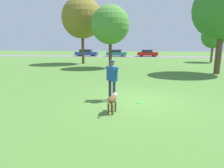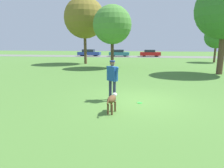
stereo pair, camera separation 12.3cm
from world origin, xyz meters
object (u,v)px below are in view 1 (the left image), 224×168
frisbee (140,103)px  tree_mid_center (110,25)px  parked_car_red (147,53)px  tree_near_right (223,10)px  parked_car_teal (117,53)px  tree_far_right (213,37)px  dog (112,100)px  person (112,77)px  tree_far_left (82,18)px  parked_car_blue (86,53)px

frisbee → tree_mid_center: (-3.01, 12.27, 4.31)m
tree_mid_center → parked_car_red: (4.54, 19.57, -3.65)m
tree_near_right → parked_car_teal: (-10.89, 22.28, -4.43)m
tree_far_right → tree_mid_center: bearing=-147.0°
tree_far_right → parked_car_teal: size_ratio=1.23×
dog → person: bearing=17.5°
dog → parked_car_teal: (-3.53, 32.94, 0.19)m
dog → tree_far_left: tree_far_left is taller
frisbee → tree_far_left: (-6.98, 16.15, 5.50)m
tree_far_right → tree_near_right: (-3.27, -11.17, 1.72)m
dog → tree_far_left: size_ratio=0.12×
tree_near_right → tree_far_left: 15.01m
parked_car_blue → parked_car_teal: 6.19m
frisbee → tree_mid_center: 13.35m
dog → parked_car_blue: bearing=25.9°
dog → parked_car_red: (2.52, 33.18, 0.19)m
parked_car_teal → tree_mid_center: bearing=-86.2°
frisbee → tree_far_right: (9.64, 20.48, 3.36)m
dog → tree_mid_center: tree_mid_center is taller
person → parked_car_blue: size_ratio=0.39×
person → parked_car_teal: bearing=135.2°
dog → tree_near_right: size_ratio=0.13×
person → parked_car_red: 31.69m
frisbee → tree_near_right: 12.38m
person → tree_far_left: size_ratio=0.22×
person → frisbee: (1.21, -0.27, -1.05)m
tree_near_right → parked_car_teal: tree_near_right is taller
person → parked_car_red: size_ratio=0.44×
person → tree_far_left: bearing=149.1°
tree_far_left → dog: bearing=-71.1°
tree_near_right → person: bearing=-130.0°
tree_far_left → parked_car_blue: tree_far_left is taller
parked_car_red → tree_far_right: bearing=-56.2°
tree_near_right → parked_car_blue: bearing=127.3°
parked_car_red → frisbee: bearing=-94.4°
person → tree_mid_center: tree_mid_center is taller
person → parked_car_red: person is taller
tree_near_right → parked_car_red: bearing=102.1°
parked_car_blue → tree_mid_center: bearing=-68.3°
person → parked_car_blue: (-9.49, 31.47, -0.38)m
tree_far_right → tree_near_right: bearing=-106.3°
tree_far_left → tree_near_right: bearing=-27.1°
frisbee → parked_car_blue: size_ratio=0.05×
parked_car_blue → parked_car_red: bearing=0.6°
frisbee → parked_car_red: bearing=87.2°
tree_far_left → parked_car_teal: (2.46, 15.44, -4.85)m
tree_mid_center → parked_car_teal: (-1.51, 19.32, -3.65)m
parked_car_teal → tree_far_right: bearing=-38.8°
tree_far_right → parked_car_blue: 23.40m
tree_far_right → parked_car_teal: bearing=141.9°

